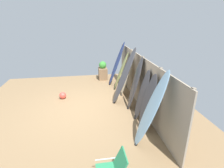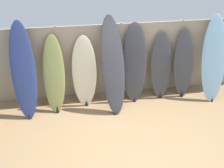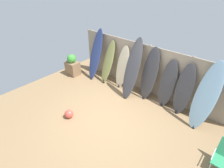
# 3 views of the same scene
# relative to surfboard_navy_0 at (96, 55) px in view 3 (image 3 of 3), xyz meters

# --- Properties ---
(ground) EXTENTS (7.68, 7.68, 0.00)m
(ground) POSITION_rel_surfboard_navy_0_xyz_m (2.17, -1.54, -1.01)
(ground) COLOR #8E704C
(fence_back) EXTENTS (6.08, 0.11, 1.80)m
(fence_back) POSITION_rel_surfboard_navy_0_xyz_m (2.17, 0.46, -0.11)
(fence_back) COLOR gray
(fence_back) RESTS_ON ground
(surfboard_navy_0) EXTENTS (0.53, 0.79, 2.03)m
(surfboard_navy_0) POSITION_rel_surfboard_navy_0_xyz_m (0.00, 0.00, 0.00)
(surfboard_navy_0) COLOR navy
(surfboard_navy_0) RESTS_ON ground
(surfboard_olive_1) EXTENTS (0.53, 0.70, 1.68)m
(surfboard_olive_1) POSITION_rel_surfboard_navy_0_xyz_m (0.61, 0.08, -0.18)
(surfboard_olive_1) COLOR olive
(surfboard_olive_1) RESTS_ON ground
(surfboard_cream_2) EXTENTS (0.61, 0.50, 1.63)m
(surfboard_cream_2) POSITION_rel_surfboard_navy_0_xyz_m (1.28, 0.15, -0.20)
(surfboard_cream_2) COLOR beige
(surfboard_cream_2) RESTS_ON ground
(surfboard_charcoal_3) EXTENTS (0.59, 0.92, 2.07)m
(surfboard_charcoal_3) POSITION_rel_surfboard_navy_0_xyz_m (1.90, -0.08, 0.02)
(surfboard_charcoal_3) COLOR #38383D
(surfboard_charcoal_3) RESTS_ON ground
(surfboard_charcoal_4) EXTENTS (0.59, 0.52, 1.86)m
(surfboard_charcoal_4) POSITION_rel_surfboard_navy_0_xyz_m (2.45, 0.17, -0.08)
(surfboard_charcoal_4) COLOR #38383D
(surfboard_charcoal_4) RESTS_ON ground
(surfboard_charcoal_5) EXTENTS (0.52, 0.43, 1.61)m
(surfboard_charcoal_5) POSITION_rel_surfboard_navy_0_xyz_m (3.11, 0.20, -0.22)
(surfboard_charcoal_5) COLOR #38383D
(surfboard_charcoal_5) RESTS_ON ground
(surfboard_charcoal_6) EXTENTS (0.54, 0.47, 1.66)m
(surfboard_charcoal_6) POSITION_rel_surfboard_navy_0_xyz_m (3.66, 0.17, -0.19)
(surfboard_charcoal_6) COLOR #38383D
(surfboard_charcoal_6) RESTS_ON ground
(surfboard_skyblue_7) EXTENTS (0.64, 0.79, 1.97)m
(surfboard_skyblue_7) POSITION_rel_surfboard_navy_0_xyz_m (4.31, 0.01, -0.03)
(surfboard_skyblue_7) COLOR #8CB7D6
(surfboard_skyblue_7) RESTS_ON ground
(planter_box) EXTENTS (0.59, 0.43, 0.94)m
(planter_box) POSITION_rel_surfboard_navy_0_xyz_m (-0.93, -0.54, -0.59)
(planter_box) COLOR #846647
(planter_box) RESTS_ON ground
(beach_ball) EXTENTS (0.27, 0.27, 0.27)m
(beach_ball) POSITION_rel_surfboard_navy_0_xyz_m (1.21, -2.39, -0.87)
(beach_ball) COLOR #E54C3F
(beach_ball) RESTS_ON ground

